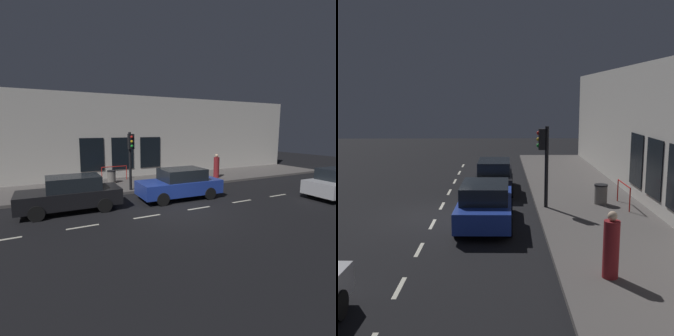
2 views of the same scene
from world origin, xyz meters
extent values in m
plane|color=black|center=(0.00, 0.00, 0.00)|extent=(60.00, 60.00, 0.00)
cube|color=#5B5654|center=(6.25, 0.00, 0.07)|extent=(4.50, 32.00, 0.15)
cube|color=beige|center=(8.80, 0.00, 3.02)|extent=(0.60, 32.00, 6.05)
cube|color=black|center=(8.47, 0.00, 1.89)|extent=(0.04, 1.62, 2.29)
cube|color=black|center=(8.47, 2.16, 1.89)|extent=(0.04, 1.62, 2.29)
cube|color=beige|center=(0.00, -6.20, 0.00)|extent=(0.12, 1.20, 0.01)
cube|color=beige|center=(0.00, -3.60, 0.00)|extent=(0.12, 1.20, 0.01)
cube|color=beige|center=(0.00, -1.00, 0.00)|extent=(0.12, 1.20, 0.01)
cube|color=beige|center=(0.00, 1.60, 0.00)|extent=(0.12, 1.20, 0.01)
cube|color=beige|center=(0.00, 4.20, 0.00)|extent=(0.12, 1.20, 0.01)
cube|color=beige|center=(0.00, 6.80, 0.00)|extent=(0.12, 1.20, 0.01)
cube|color=beige|center=(0.00, 9.40, 0.00)|extent=(0.12, 1.20, 0.01)
cube|color=beige|center=(0.00, 12.00, 0.00)|extent=(0.12, 1.20, 0.01)
cylinder|color=black|center=(4.38, 0.82, 1.81)|extent=(0.15, 0.15, 3.32)
cube|color=black|center=(4.18, 0.82, 2.95)|extent=(0.26, 0.32, 0.84)
sphere|color=red|center=(4.04, 0.82, 3.20)|extent=(0.15, 0.15, 0.15)
sphere|color=gold|center=(4.04, 0.82, 2.95)|extent=(0.15, 0.15, 0.15)
sphere|color=green|center=(4.04, 0.82, 2.70)|extent=(0.15, 0.15, 0.15)
cube|color=#1E389E|center=(1.96, -1.03, 0.63)|extent=(2.00, 4.37, 0.70)
cube|color=black|center=(1.96, -1.20, 1.28)|extent=(1.72, 2.29, 0.60)
cylinder|color=black|center=(1.11, 0.33, 0.32)|extent=(0.24, 0.65, 0.64)
cylinder|color=black|center=(2.88, 0.28, 0.32)|extent=(0.24, 0.65, 0.64)
cylinder|color=black|center=(1.04, -2.35, 0.32)|extent=(0.24, 0.65, 0.64)
cylinder|color=black|center=(2.81, -2.39, 0.32)|extent=(0.24, 0.65, 0.64)
cylinder|color=black|center=(-0.94, -7.66, 0.32)|extent=(0.24, 0.65, 0.64)
cube|color=black|center=(2.21, 4.37, 0.63)|extent=(1.80, 4.39, 0.70)
cube|color=black|center=(2.21, 4.20, 1.28)|extent=(1.55, 2.29, 0.60)
cylinder|color=black|center=(1.44, 5.74, 0.32)|extent=(0.23, 0.64, 0.64)
cylinder|color=black|center=(3.04, 5.70, 0.32)|extent=(0.23, 0.64, 0.64)
cylinder|color=black|center=(1.39, 3.04, 0.32)|extent=(0.23, 0.64, 0.64)
cylinder|color=black|center=(2.98, 3.01, 0.32)|extent=(0.23, 0.64, 0.64)
cylinder|color=maroon|center=(5.28, -5.98, 0.89)|extent=(0.49, 0.49, 1.48)
sphere|color=beige|center=(5.28, -5.98, 1.76)|extent=(0.24, 0.24, 0.24)
cube|color=beige|center=(5.25, -5.87, 1.76)|extent=(0.08, 0.06, 0.07)
cylinder|color=slate|center=(6.76, 1.31, 0.54)|extent=(0.53, 0.53, 0.77)
cylinder|color=black|center=(6.76, 1.31, 0.95)|extent=(0.56, 0.56, 0.06)
cylinder|color=red|center=(7.60, 0.03, 0.62)|extent=(0.05, 0.05, 0.95)
cylinder|color=red|center=(7.60, 1.75, 0.62)|extent=(0.05, 0.05, 0.95)
cylinder|color=red|center=(7.60, 0.89, 1.10)|extent=(0.05, 1.72, 0.05)
camera|label=1|loc=(-9.80, 5.57, 3.63)|focal=27.94mm
camera|label=2|loc=(2.50, -16.00, 4.71)|focal=45.11mm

